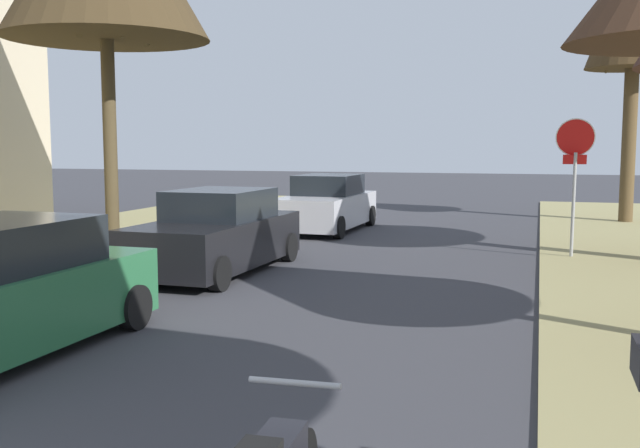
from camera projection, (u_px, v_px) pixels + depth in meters
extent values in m
cylinder|color=#9EA0A5|center=(573.00, 205.00, 15.33)|extent=(0.07, 0.43, 2.23)
cylinder|color=white|center=(575.00, 137.00, 15.40)|extent=(0.81, 0.18, 0.80)
cylinder|color=red|center=(575.00, 137.00, 15.40)|extent=(0.77, 0.19, 0.75)
cube|color=red|center=(575.00, 159.00, 15.38)|extent=(0.48, 0.09, 0.20)
cylinder|color=brown|center=(629.00, 146.00, 22.40)|extent=(0.42, 0.42, 4.68)
cone|color=#42301B|center=(635.00, 2.00, 21.93)|extent=(2.80, 2.80, 3.94)
cylinder|color=brown|center=(628.00, 55.00, 22.77)|extent=(1.50, 0.33, 1.10)
cylinder|color=#4C3E27|center=(110.00, 149.00, 15.43)|extent=(0.28, 0.28, 4.56)
cylinder|color=#4C3E27|center=(140.00, 18.00, 15.17)|extent=(0.62, 1.43, 1.01)
cylinder|color=#4C3E27|center=(80.00, 11.00, 14.99)|extent=(0.69, 1.03, 1.22)
cylinder|color=#4C3E27|center=(102.00, 9.00, 14.70)|extent=(0.92, 0.46, 1.17)
cylinder|color=black|center=(134.00, 307.00, 9.64)|extent=(0.22, 0.60, 0.60)
cylinder|color=black|center=(26.00, 298.00, 10.18)|extent=(0.22, 0.60, 0.60)
cube|color=black|center=(216.00, 242.00, 13.93)|extent=(1.93, 4.44, 0.85)
cube|color=black|center=(220.00, 204.00, 14.06)|extent=(1.65, 2.06, 0.56)
cylinder|color=black|center=(219.00, 274.00, 12.14)|extent=(0.22, 0.60, 0.60)
cylinder|color=black|center=(128.00, 268.00, 12.68)|extent=(0.22, 0.60, 0.60)
cylinder|color=black|center=(289.00, 247.00, 15.25)|extent=(0.22, 0.60, 0.60)
cylinder|color=black|center=(214.00, 244.00, 15.79)|extent=(0.22, 0.60, 0.60)
cube|color=#BCBCC1|center=(326.00, 210.00, 20.63)|extent=(1.93, 4.44, 0.85)
cube|color=black|center=(329.00, 185.00, 20.76)|extent=(1.65, 2.06, 0.56)
cylinder|color=black|center=(339.00, 227.00, 18.84)|extent=(0.22, 0.60, 0.60)
cylinder|color=black|center=(276.00, 225.00, 19.38)|extent=(0.22, 0.60, 0.60)
cylinder|color=black|center=(370.00, 216.00, 21.95)|extent=(0.22, 0.60, 0.60)
cylinder|color=black|center=(316.00, 214.00, 22.49)|extent=(0.22, 0.60, 0.60)
cylinder|color=#9EA0A5|center=(294.00, 383.00, 4.60)|extent=(0.60, 0.07, 0.04)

